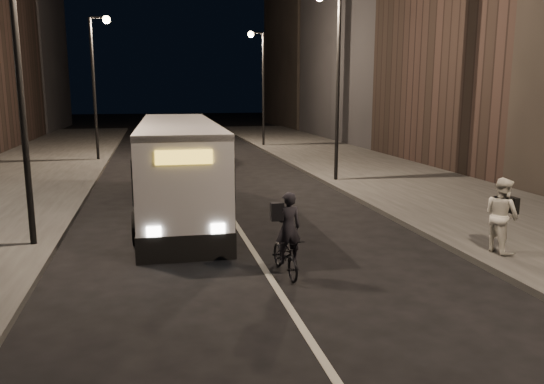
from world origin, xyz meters
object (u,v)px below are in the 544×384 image
car_mid (174,142)px  car_far (191,132)px  streetlight_left_near (28,39)px  streetlight_left_far (98,69)px  pedestrian_woman (501,215)px  cyclist_on_bicycle (286,247)px  streetlight_right_mid (333,61)px  streetlight_right_far (260,73)px  car_near (211,151)px  city_bus (179,163)px

car_mid → car_far: 10.48m
streetlight_left_near → car_far: bearing=79.1°
streetlight_left_far → pedestrian_woman: (11.21, -21.33, -4.26)m
streetlight_left_far → cyclist_on_bicycle: (5.73, -21.36, -4.71)m
streetlight_right_mid → car_mid: bearing=115.2°
streetlight_left_near → streetlight_right_far: bearing=66.0°
streetlight_left_near → car_near: bearing=68.7°
streetlight_left_near → car_far: size_ratio=1.95×
cyclist_on_bicycle → car_near: (0.40, 19.07, 0.10)m
streetlight_right_mid → streetlight_left_far: size_ratio=1.00×
car_near → pedestrian_woman: bearing=-67.2°
pedestrian_woman → streetlight_right_far: bearing=-6.5°
streetlight_right_far → city_bus: (-6.93, -20.23, -3.68)m
city_bus → streetlight_left_near: bearing=-133.4°
streetlight_right_mid → city_bus: (-6.93, -4.23, -3.68)m
streetlight_left_near → cyclist_on_bicycle: streetlight_left_near is taller
streetlight_left_near → city_bus: bearing=45.3°
streetlight_right_mid → pedestrian_woman: (0.55, -11.33, -4.26)m
streetlight_left_near → streetlight_left_far: size_ratio=1.00×
streetlight_right_far → car_far: streetlight_right_far is taller
city_bus → pedestrian_woman: size_ratio=6.16×
streetlight_right_mid → car_near: size_ratio=1.85×
car_mid → streetlight_left_far: bearing=37.4°
car_far → city_bus: bearing=-101.3°
streetlight_right_far → streetlight_left_near: same height
cyclist_on_bicycle → pedestrian_woman: bearing=-3.4°
cyclist_on_bicycle → car_near: 19.07m
car_mid → pedestrian_woman: bearing=102.9°
streetlight_right_mid → streetlight_right_far: size_ratio=1.00×
streetlight_right_far → car_near: (-4.53, -8.30, -4.61)m
car_near → car_mid: (-1.85, 5.89, -0.01)m
streetlight_left_far → car_far: (6.13, 13.90, -4.76)m
streetlight_right_mid → streetlight_right_far: bearing=90.0°
streetlight_right_mid → pedestrian_woman: 12.12m
streetlight_left_far → car_far: streetlight_left_far is taller
streetlight_left_far → car_near: streetlight_left_far is taller
cyclist_on_bicycle → car_mid: bearing=89.6°
streetlight_left_far → car_far: 15.92m
pedestrian_woman → car_far: pedestrian_woman is taller
streetlight_right_far → car_far: size_ratio=1.95×
city_bus → car_near: city_bus is taller
streetlight_left_far → car_near: (6.13, -2.30, -4.61)m
car_mid → cyclist_on_bicycle: bearing=90.7°
pedestrian_woman → car_near: 19.70m
streetlight_right_mid → streetlight_left_far: 14.62m
cyclist_on_bicycle → city_bus: bearing=102.0°
streetlight_right_far → car_far: 10.28m
city_bus → car_near: size_ratio=2.63×
city_bus → car_mid: bearing=89.6°
city_bus → car_mid: (0.55, 17.82, -0.95)m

